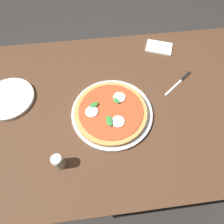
# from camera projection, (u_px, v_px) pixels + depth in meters

# --- Properties ---
(ground_plane) EXTENTS (6.00, 6.00, 0.00)m
(ground_plane) POSITION_uv_depth(u_px,v_px,m) (120.00, 154.00, 1.44)
(ground_plane) COLOR #2D2B28
(dining_table) EXTENTS (1.30, 0.83, 0.74)m
(dining_table) POSITION_uv_depth(u_px,v_px,m) (126.00, 114.00, 0.90)
(dining_table) COLOR #4C301E
(dining_table) RESTS_ON ground_plane
(serving_tray) EXTENTS (0.33, 0.33, 0.01)m
(serving_tray) POSITION_uv_depth(u_px,v_px,m) (112.00, 112.00, 0.77)
(serving_tray) COLOR #B2B2B7
(serving_tray) RESTS_ON dining_table
(pizza) EXTENTS (0.29, 0.29, 0.03)m
(pizza) POSITION_uv_depth(u_px,v_px,m) (111.00, 112.00, 0.75)
(pizza) COLOR tan
(pizza) RESTS_ON serving_tray
(plate_white) EXTENTS (0.22, 0.22, 0.01)m
(plate_white) POSITION_uv_depth(u_px,v_px,m) (8.00, 99.00, 0.80)
(plate_white) COLOR white
(plate_white) RESTS_ON dining_table
(napkin) EXTENTS (0.15, 0.13, 0.01)m
(napkin) POSITION_uv_depth(u_px,v_px,m) (159.00, 47.00, 0.96)
(napkin) COLOR white
(napkin) RESTS_ON dining_table
(knife) EXTENTS (0.15, 0.12, 0.01)m
(knife) POSITION_uv_depth(u_px,v_px,m) (181.00, 80.00, 0.86)
(knife) COLOR black
(knife) RESTS_ON dining_table
(pepper_shaker) EXTENTS (0.04, 0.04, 0.07)m
(pepper_shaker) POSITION_uv_depth(u_px,v_px,m) (58.00, 162.00, 0.64)
(pepper_shaker) COLOR #B2B7AD
(pepper_shaker) RESTS_ON dining_table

